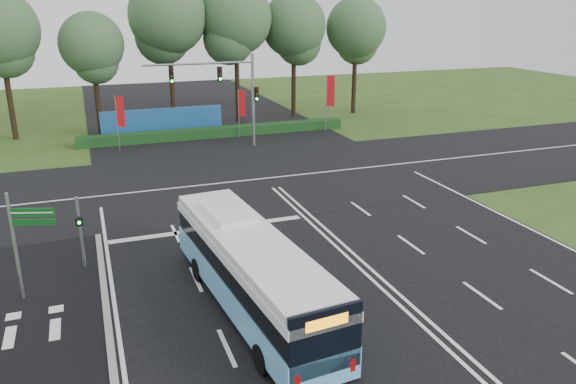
% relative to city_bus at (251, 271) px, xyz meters
% --- Properties ---
extents(ground, '(120.00, 120.00, 0.00)m').
position_rel_city_bus_xyz_m(ground, '(5.17, 3.03, -1.58)').
color(ground, '#2C4B19').
rests_on(ground, ground).
extents(road_main, '(20.00, 120.00, 0.04)m').
position_rel_city_bus_xyz_m(road_main, '(5.17, 3.03, -1.56)').
color(road_main, black).
rests_on(road_main, ground).
extents(road_cross, '(120.00, 14.00, 0.05)m').
position_rel_city_bus_xyz_m(road_cross, '(5.17, 15.03, -1.55)').
color(road_cross, black).
rests_on(road_cross, ground).
extents(bike_path, '(5.00, 18.00, 0.06)m').
position_rel_city_bus_xyz_m(bike_path, '(-7.33, 0.03, -1.55)').
color(bike_path, black).
rests_on(bike_path, ground).
extents(kerb_strip, '(0.25, 18.00, 0.12)m').
position_rel_city_bus_xyz_m(kerb_strip, '(-4.93, 0.03, -1.52)').
color(kerb_strip, gray).
rests_on(kerb_strip, ground).
extents(city_bus, '(3.27, 11.07, 3.13)m').
position_rel_city_bus_xyz_m(city_bus, '(0.00, 0.00, 0.00)').
color(city_bus, '#64B2E9').
rests_on(city_bus, ground).
extents(pedestrian_signal, '(0.30, 0.41, 3.16)m').
position_rel_city_bus_xyz_m(pedestrian_signal, '(-5.57, 5.61, 0.15)').
color(pedestrian_signal, gray).
rests_on(pedestrian_signal, ground).
extents(street_sign, '(1.58, 0.58, 4.21)m').
position_rel_city_bus_xyz_m(street_sign, '(-7.45, 3.60, 1.06)').
color(street_sign, gray).
rests_on(street_sign, ground).
extents(banner_flag_left, '(0.60, 0.24, 4.21)m').
position_rel_city_bus_xyz_m(banner_flag_left, '(-2.50, 25.32, 1.18)').
color(banner_flag_left, gray).
rests_on(banner_flag_left, ground).
extents(banner_flag_mid, '(0.56, 0.25, 3.97)m').
position_rel_city_bus_xyz_m(banner_flag_mid, '(7.09, 26.64, 1.04)').
color(banner_flag_mid, gray).
rests_on(banner_flag_mid, ground).
extents(banner_flag_right, '(0.68, 0.31, 4.88)m').
position_rel_city_bus_xyz_m(banner_flag_right, '(14.75, 26.37, 1.59)').
color(banner_flag_right, gray).
rests_on(banner_flag_right, ground).
extents(traffic_light_gantry, '(8.41, 0.28, 7.00)m').
position_rel_city_bus_xyz_m(traffic_light_gantry, '(5.38, 23.53, 3.09)').
color(traffic_light_gantry, gray).
rests_on(traffic_light_gantry, ground).
extents(hedge, '(22.00, 1.20, 0.80)m').
position_rel_city_bus_xyz_m(hedge, '(5.17, 27.53, -1.18)').
color(hedge, '#123313').
rests_on(hedge, ground).
extents(blue_hoarding, '(10.00, 0.30, 2.20)m').
position_rel_city_bus_xyz_m(blue_hoarding, '(1.17, 30.03, -0.48)').
color(blue_hoarding, '#1A4E8E').
rests_on(blue_hoarding, ground).
extents(eucalyptus_row, '(41.75, 8.18, 12.83)m').
position_rel_city_bus_xyz_m(eucalyptus_row, '(2.15, 33.37, 7.20)').
color(eucalyptus_row, black).
rests_on(eucalyptus_row, ground).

